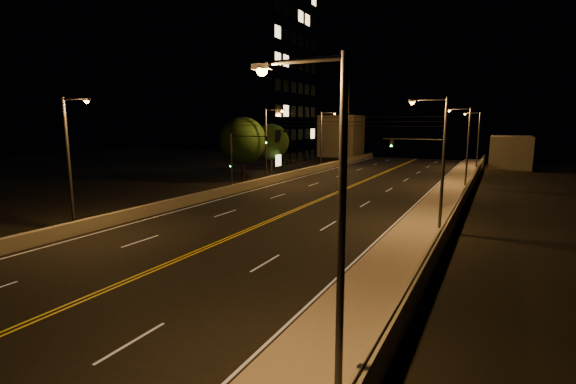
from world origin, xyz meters
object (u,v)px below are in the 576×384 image
at_px(streetlight_5, 268,140).
at_px(streetlight_6, 323,136).
at_px(streetlight_2, 466,142).
at_px(streetlight_3, 477,136).
at_px(tree_0, 243,141).
at_px(streetlight_4, 71,156).
at_px(traffic_signal_right, 430,165).
at_px(streetlight_1, 439,155).
at_px(tree_1, 271,142).
at_px(streetlight_0, 331,212).
at_px(traffic_signal_left, 239,156).
at_px(building_tower, 230,80).

height_order(streetlight_5, streetlight_6, same).
bearing_deg(streetlight_2, streetlight_3, 90.00).
bearing_deg(tree_0, streetlight_4, -81.25).
relative_size(streetlight_6, traffic_signal_right, 1.45).
height_order(streetlight_1, streetlight_2, same).
distance_m(streetlight_1, tree_1, 36.31).
relative_size(streetlight_2, tree_0, 1.11).
xyz_separation_m(streetlight_2, streetlight_6, (-21.43, 10.36, 0.00)).
distance_m(streetlight_5, traffic_signal_right, 21.49).
distance_m(streetlight_0, streetlight_4, 23.04).
xyz_separation_m(streetlight_2, tree_1, (-26.59, 3.06, -0.69)).
xyz_separation_m(traffic_signal_left, building_tower, (-16.11, 22.02, 10.30)).
distance_m(streetlight_3, traffic_signal_right, 36.75).
relative_size(streetlight_2, traffic_signal_right, 1.45).
bearing_deg(streetlight_5, streetlight_1, -34.64).
bearing_deg(streetlight_6, streetlight_0, -67.46).
bearing_deg(streetlight_6, tree_1, -125.24).
xyz_separation_m(streetlight_3, streetlight_5, (-21.43, -28.75, 0.00)).
bearing_deg(tree_1, traffic_signal_right, -35.46).
height_order(streetlight_3, building_tower, building_tower).
height_order(streetlight_4, traffic_signal_left, streetlight_4).
height_order(streetlight_3, traffic_signal_left, streetlight_3).
bearing_deg(streetlight_6, tree_0, -104.01).
distance_m(streetlight_0, traffic_signal_right, 26.56).
bearing_deg(streetlight_5, tree_1, 117.50).
xyz_separation_m(streetlight_4, streetlight_5, (0.00, 25.98, 0.00)).
height_order(streetlight_4, streetlight_5, same).
bearing_deg(streetlight_5, building_tower, 136.83).
bearing_deg(traffic_signal_right, streetlight_3, 87.64).
relative_size(building_tower, tree_1, 4.15).
height_order(streetlight_2, streetlight_6, same).
xyz_separation_m(streetlight_3, tree_0, (-25.54, -28.01, -0.12)).
height_order(streetlight_4, tree_0, streetlight_4).
height_order(traffic_signal_left, tree_0, tree_0).
xyz_separation_m(streetlight_0, traffic_signal_right, (-1.51, 26.48, -1.29)).
bearing_deg(tree_0, streetlight_1, -31.32).
distance_m(streetlight_0, streetlight_6, 55.92).
relative_size(streetlight_0, streetlight_6, 1.00).
bearing_deg(streetlight_0, tree_0, 125.99).
bearing_deg(building_tower, tree_1, -22.91).
xyz_separation_m(streetlight_1, traffic_signal_right, (-1.51, 6.86, -1.29)).
distance_m(streetlight_3, streetlight_4, 58.77).
xyz_separation_m(streetlight_1, tree_0, (-25.54, 15.54, -0.12)).
bearing_deg(streetlight_4, building_tower, 110.53).
xyz_separation_m(streetlight_0, traffic_signal_left, (-20.32, 26.48, -1.29)).
relative_size(traffic_signal_left, tree_0, 0.77).
distance_m(streetlight_3, tree_1, 32.60).
relative_size(streetlight_0, building_tower, 0.30).
bearing_deg(tree_1, streetlight_6, 54.76).
distance_m(streetlight_1, streetlight_3, 43.56).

